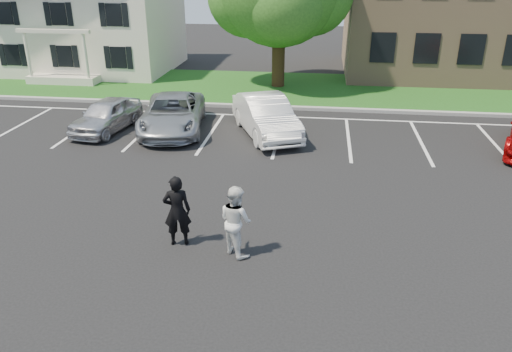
{
  "coord_description": "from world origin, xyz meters",
  "views": [
    {
      "loc": [
        1.61,
        -11.13,
        6.58
      ],
      "look_at": [
        0.0,
        1.0,
        1.25
      ],
      "focal_mm": 35.0,
      "sensor_mm": 36.0,
      "label": 1
    }
  ],
  "objects_px": {
    "man_black_suit": "(177,211)",
    "car_silver_west": "(106,115)",
    "man_white_shirt": "(236,220)",
    "car_white_sedan": "(266,116)",
    "house": "(90,7)",
    "car_silver_minivan": "(173,114)"
  },
  "relations": [
    {
      "from": "man_black_suit",
      "to": "car_silver_minivan",
      "type": "height_order",
      "value": "man_black_suit"
    },
    {
      "from": "car_silver_minivan",
      "to": "car_white_sedan",
      "type": "distance_m",
      "value": 3.89
    },
    {
      "from": "man_black_suit",
      "to": "man_white_shirt",
      "type": "bearing_deg",
      "value": 158.17
    },
    {
      "from": "house",
      "to": "man_white_shirt",
      "type": "distance_m",
      "value": 24.6
    },
    {
      "from": "man_black_suit",
      "to": "car_silver_west",
      "type": "height_order",
      "value": "man_black_suit"
    },
    {
      "from": "man_white_shirt",
      "to": "car_white_sedan",
      "type": "distance_m",
      "value": 8.95
    },
    {
      "from": "man_black_suit",
      "to": "car_silver_minivan",
      "type": "relative_size",
      "value": 0.35
    },
    {
      "from": "house",
      "to": "car_silver_west",
      "type": "height_order",
      "value": "house"
    },
    {
      "from": "car_white_sedan",
      "to": "man_black_suit",
      "type": "bearing_deg",
      "value": -121.27
    },
    {
      "from": "car_silver_west",
      "to": "car_white_sedan",
      "type": "xyz_separation_m",
      "value": [
        6.6,
        0.33,
        0.13
      ]
    },
    {
      "from": "house",
      "to": "man_black_suit",
      "type": "bearing_deg",
      "value": -61.33
    },
    {
      "from": "house",
      "to": "car_silver_minivan",
      "type": "relative_size",
      "value": 1.97
    },
    {
      "from": "car_white_sedan",
      "to": "car_silver_minivan",
      "type": "bearing_deg",
      "value": 155.72
    },
    {
      "from": "car_silver_west",
      "to": "car_white_sedan",
      "type": "bearing_deg",
      "value": 11.98
    },
    {
      "from": "house",
      "to": "man_black_suit",
      "type": "height_order",
      "value": "house"
    },
    {
      "from": "house",
      "to": "car_white_sedan",
      "type": "bearing_deg",
      "value": -43.63
    },
    {
      "from": "house",
      "to": "car_white_sedan",
      "type": "relative_size",
      "value": 2.14
    },
    {
      "from": "house",
      "to": "car_white_sedan",
      "type": "xyz_separation_m",
      "value": [
        12.46,
        -11.88,
        -3.04
      ]
    },
    {
      "from": "man_black_suit",
      "to": "man_white_shirt",
      "type": "relative_size",
      "value": 1.04
    },
    {
      "from": "man_black_suit",
      "to": "man_white_shirt",
      "type": "distance_m",
      "value": 1.51
    },
    {
      "from": "man_black_suit",
      "to": "car_silver_west",
      "type": "distance_m",
      "value": 9.98
    },
    {
      "from": "man_white_shirt",
      "to": "car_silver_minivan",
      "type": "xyz_separation_m",
      "value": [
        -4.19,
        9.0,
        -0.16
      ]
    }
  ]
}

